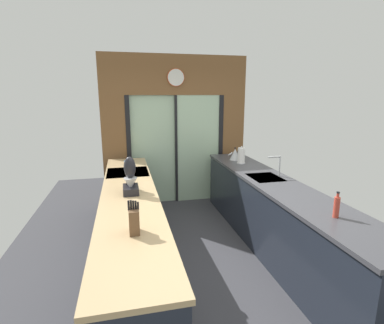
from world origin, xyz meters
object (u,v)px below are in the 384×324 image
at_px(stand_mixer, 130,179).
at_px(paper_towel_roll, 241,156).
at_px(oven_range, 129,203).
at_px(soap_bottle, 337,207).
at_px(mixing_bowl, 128,163).
at_px(knife_block, 134,220).
at_px(kettle, 235,154).

height_order(stand_mixer, paper_towel_roll, stand_mixer).
xyz_separation_m(oven_range, soap_bottle, (1.80, -2.07, 0.57)).
height_order(mixing_bowl, soap_bottle, soap_bottle).
bearing_deg(knife_block, paper_towel_roll, 50.02).
distance_m(oven_range, mixing_bowl, 0.68).
bearing_deg(soap_bottle, knife_block, 176.84).
bearing_deg(knife_block, mixing_bowl, 90.00).
bearing_deg(stand_mixer, soap_bottle, -31.93).
distance_m(oven_range, soap_bottle, 2.80).
bearing_deg(oven_range, knife_block, -89.47).
bearing_deg(oven_range, paper_towel_roll, 4.83).
bearing_deg(soap_bottle, mixing_bowl, 125.15).
bearing_deg(paper_towel_roll, soap_bottle, -90.00).
distance_m(knife_block, paper_towel_roll, 2.77).
height_order(kettle, soap_bottle, soap_bottle).
bearing_deg(stand_mixer, oven_range, 91.10).
bearing_deg(stand_mixer, knife_block, -90.00).
distance_m(oven_range, knife_block, 2.05).
relative_size(oven_range, paper_towel_roll, 3.25).
height_order(knife_block, paper_towel_roll, paper_towel_roll).
bearing_deg(stand_mixer, mixing_bowl, 90.00).
height_order(oven_range, stand_mixer, stand_mixer).
relative_size(soap_bottle, paper_towel_roll, 0.85).
distance_m(mixing_bowl, knife_block, 2.43).
height_order(oven_range, paper_towel_roll, paper_towel_roll).
distance_m(mixing_bowl, soap_bottle, 3.09).
relative_size(mixing_bowl, kettle, 0.52).
xyz_separation_m(oven_range, paper_towel_roll, (1.80, 0.15, 0.59)).
height_order(oven_range, mixing_bowl, mixing_bowl).
distance_m(kettle, soap_bottle, 2.50).
xyz_separation_m(stand_mixer, kettle, (1.78, 1.39, -0.07)).
xyz_separation_m(mixing_bowl, soap_bottle, (1.78, -2.53, 0.07)).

